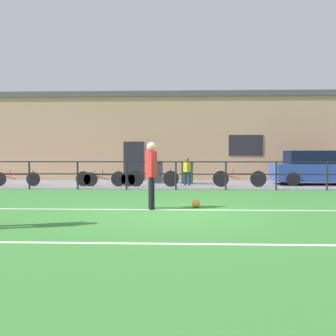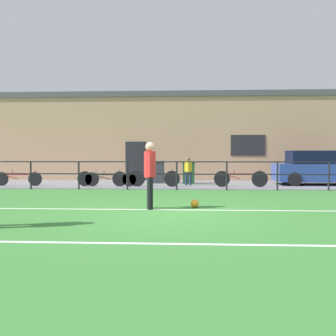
{
  "view_description": "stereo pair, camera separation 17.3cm",
  "coord_description": "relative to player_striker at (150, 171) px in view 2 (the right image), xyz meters",
  "views": [
    {
      "loc": [
        0.27,
        -8.95,
        1.47
      ],
      "look_at": [
        -0.23,
        3.67,
        0.97
      ],
      "focal_mm": 39.8,
      "sensor_mm": 36.0,
      "label": 1
    },
    {
      "loc": [
        0.44,
        -8.94,
        1.47
      ],
      "look_at": [
        -0.23,
        3.67,
        0.97
      ],
      "focal_mm": 39.8,
      "sensor_mm": 36.0,
      "label": 2
    }
  ],
  "objects": [
    {
      "name": "trash_bin_0",
      "position": [
        -0.42,
        8.28,
        -0.44
      ],
      "size": [
        0.56,
        0.47,
        1.08
      ],
      "color": "#33383D",
      "rests_on": "pavement_strip"
    },
    {
      "name": "bicycle_parked_1",
      "position": [
        -2.77,
        6.38,
        -0.64
      ],
      "size": [
        2.22,
        0.04,
        0.75
      ],
      "color": "black",
      "rests_on": "pavement_strip"
    },
    {
      "name": "bicycle_parked_3",
      "position": [
        -6.54,
        6.38,
        -0.66
      ],
      "size": [
        2.14,
        0.04,
        0.72
      ],
      "color": "black",
      "rests_on": "pavement_strip"
    },
    {
      "name": "pavement_strip",
      "position": [
        0.55,
        7.68,
        -0.99
      ],
      "size": [
        48.0,
        5.0,
        0.02
      ],
      "primitive_type": "cube",
      "color": "slate",
      "rests_on": "ground"
    },
    {
      "name": "perimeter_fence",
      "position": [
        0.55,
        5.18,
        -0.25
      ],
      "size": [
        36.07,
        0.07,
        1.15
      ],
      "color": "black",
      "rests_on": "ground"
    },
    {
      "name": "parked_car_red",
      "position": [
        7.06,
        7.73,
        -0.24
      ],
      "size": [
        4.13,
        1.79,
        1.57
      ],
      "color": "#28428E",
      "rests_on": "pavement_strip"
    },
    {
      "name": "ground",
      "position": [
        0.55,
        -0.82,
        -1.02
      ],
      "size": [
        60.0,
        44.0,
        0.04
      ],
      "primitive_type": "cube",
      "color": "#387A33"
    },
    {
      "name": "field_line_touchline",
      "position": [
        0.55,
        -0.15,
        -1.0
      ],
      "size": [
        36.0,
        0.11,
        0.0
      ],
      "primitive_type": "cube",
      "color": "white",
      "rests_on": "ground"
    },
    {
      "name": "spectator_child",
      "position": [
        1.02,
        7.16,
        -0.26
      ],
      "size": [
        0.34,
        0.22,
        1.27
      ],
      "rotation": [
        0.0,
        0.0,
        2.92
      ],
      "color": "#232D4C",
      "rests_on": "pavement_strip"
    },
    {
      "name": "player_striker",
      "position": [
        0.0,
        0.0,
        0.0
      ],
      "size": [
        0.31,
        0.48,
        1.76
      ],
      "rotation": [
        0.0,
        0.0,
        1.7
      ],
      "color": "black",
      "rests_on": "ground"
    },
    {
      "name": "bicycle_parked_2",
      "position": [
        -0.45,
        6.38,
        -0.62
      ],
      "size": [
        2.22,
        0.04,
        0.78
      ],
      "color": "black",
      "rests_on": "pavement_strip"
    },
    {
      "name": "trash_bin_1",
      "position": [
        1.04,
        8.1,
        -0.45
      ],
      "size": [
        0.58,
        0.49,
        1.05
      ],
      "color": "#194C28",
      "rests_on": "pavement_strip"
    },
    {
      "name": "bicycle_parked_4",
      "position": [
        3.28,
        6.38,
        -0.62
      ],
      "size": [
        2.31,
        0.04,
        0.78
      ],
      "color": "black",
      "rests_on": "pavement_strip"
    },
    {
      "name": "clubhouse_facade",
      "position": [
        0.55,
        11.38,
        1.41
      ],
      "size": [
        28.0,
        2.56,
        4.8
      ],
      "color": "tan",
      "rests_on": "ground"
    },
    {
      "name": "field_line_hash",
      "position": [
        0.55,
        -3.79,
        -1.0
      ],
      "size": [
        36.0,
        0.11,
        0.0
      ],
      "primitive_type": "cube",
      "color": "white",
      "rests_on": "ground"
    },
    {
      "name": "soccer_ball_match",
      "position": [
        1.19,
        0.29,
        -0.89
      ],
      "size": [
        0.22,
        0.22,
        0.22
      ],
      "primitive_type": "sphere",
      "color": "orange",
      "rests_on": "ground"
    },
    {
      "name": "bicycle_parked_0",
      "position": [
        -2.39,
        6.38,
        -0.66
      ],
      "size": [
        2.27,
        0.04,
        0.72
      ],
      "color": "black",
      "rests_on": "pavement_strip"
    }
  ]
}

